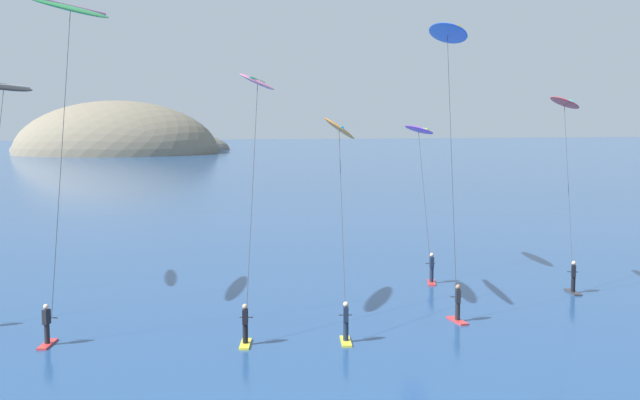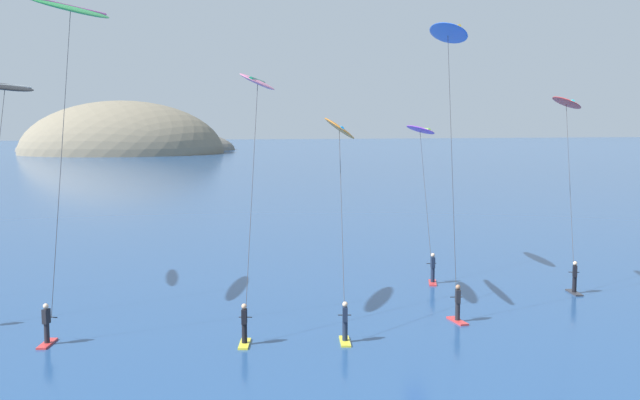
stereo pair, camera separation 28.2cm
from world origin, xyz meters
name	(u,v)px [view 1 (the left image)]	position (x,y,z in m)	size (l,w,h in m)	color
headland_island	(119,153)	(-18.69, 196.80, 0.00)	(56.46, 47.38, 25.64)	slate
kitesurfer_pink	(257,98)	(-4.98, 27.99, 10.10)	(2.92, 8.55, 11.27)	yellow
kitesurfer_green	(69,29)	(-12.98, 26.94, 12.89)	(3.96, 5.93, 14.15)	red
kitesurfer_black	(2,103)	(-16.56, 31.55, 9.90)	(2.72, 7.41, 10.93)	silver
kitesurfer_orange	(339,138)	(-1.06, 28.29, 8.22)	(2.60, 9.74, 9.27)	yellow
kitesurfer_blue	(448,50)	(4.29, 28.37, 12.44)	(2.56, 7.28, 13.70)	red
kitesurfer_purple	(419,140)	(5.78, 36.88, 7.83)	(1.97, 7.49, 8.79)	red
kitesurfer_red	(565,113)	(13.80, 34.51, 9.46)	(4.22, 9.39, 10.47)	#2D2D33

